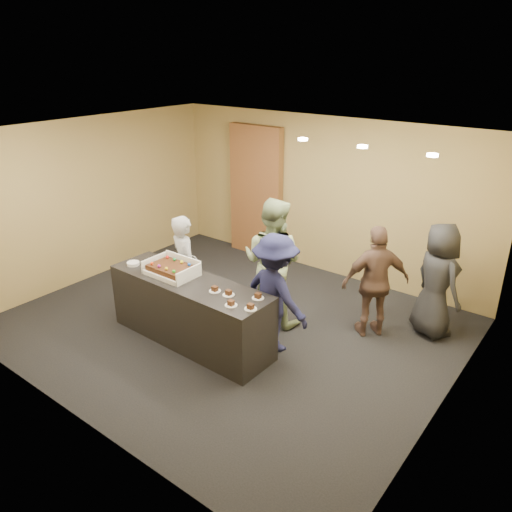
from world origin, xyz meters
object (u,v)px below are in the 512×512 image
Objects in this scene: serving_counter at (191,311)px; sheet_cake at (171,268)px; person_server_grey at (185,267)px; person_sage_man at (273,262)px; cake_box at (173,271)px; person_navy_man at (275,294)px; storage_cabinet at (256,192)px; person_dark_suit at (437,280)px; plate_stack at (133,264)px; person_brown_extra at (376,282)px.

sheet_cake is at bearing -178.83° from serving_counter.
person_sage_man reaches higher than person_server_grey.
serving_counter is at bearing -4.48° from cake_box.
person_navy_man reaches higher than sheet_cake.
storage_cabinet reaches higher than cake_box.
serving_counter is 1.49× the size of person_dark_suit.
storage_cabinet is 3.37m from person_navy_man.
person_dark_suit is at bearing 37.31° from cake_box.
serving_counter is 0.59m from cake_box.
person_server_grey is 1.27m from person_sage_man.
person_navy_man is (1.00, 0.54, 0.35)m from serving_counter.
plate_stack is at bearing 29.26° from person_navy_man.
storage_cabinet reaches higher than plate_stack.
serving_counter is 1.30× the size of person_sage_man.
plate_stack is at bearing 30.65° from person_sage_man.
person_brown_extra is at bearing -24.07° from storage_cabinet.
person_navy_man is at bearing 120.04° from person_sage_man.
sheet_cake is (0.90, -3.04, -0.22)m from storage_cabinet.
cake_box is at bearing 89.09° from sheet_cake.
storage_cabinet reaches higher than person_brown_extra.
cake_box is at bearing 43.62° from person_sage_man.
serving_counter is 3.55× the size of cake_box.
person_brown_extra is (2.18, 1.66, -0.21)m from sheet_cake.
person_server_grey is at bearing -18.91° from person_brown_extra.
person_sage_man reaches higher than plate_stack.
person_navy_man is (2.22, -2.50, -0.42)m from storage_cabinet.
person_server_grey is (-0.21, 0.43, -0.16)m from cake_box.
plate_stack is 0.73m from person_server_grey.
person_navy_man reaches higher than person_brown_extra.
person_dark_suit is (0.65, 0.52, 0.01)m from person_brown_extra.
person_sage_man is at bearing 52.62° from sheet_cake.
cake_box is at bearing 71.07° from person_dark_suit.
person_navy_man is (1.53, 0.08, 0.02)m from person_server_grey.
person_server_grey is (0.69, -2.58, -0.44)m from storage_cabinet.
person_brown_extra reaches higher than person_server_grey.
serving_counter is 2.52m from person_brown_extra.
serving_counter is 1.50× the size of person_navy_man.
sheet_cake is 0.36× the size of person_navy_man.
plate_stack is at bearing -172.66° from serving_counter.
plate_stack is 0.11× the size of person_brown_extra.
storage_cabinet is 1.32× the size of person_sage_man.
person_server_grey is (-0.53, 0.46, 0.33)m from serving_counter.
person_dark_suit is (2.83, 2.18, -0.19)m from sheet_cake.
serving_counter is 4.17× the size of sheet_cake.
person_dark_suit is at bearing 173.39° from person_brown_extra.
person_server_grey reaches higher than sheet_cake.
person_sage_man is at bearing -126.59° from person_server_grey.
serving_counter is 1.33m from person_sage_man.
plate_stack is at bearing -168.78° from cake_box.
person_brown_extra reaches higher than plate_stack.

